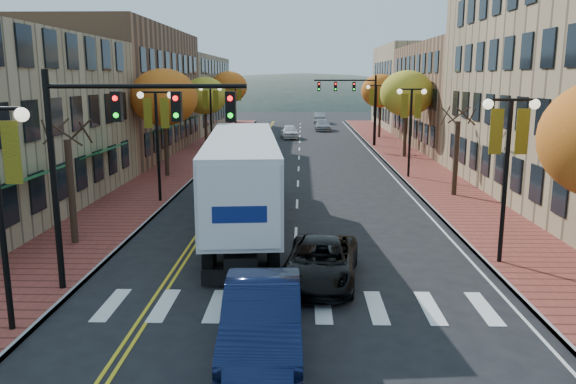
{
  "coord_description": "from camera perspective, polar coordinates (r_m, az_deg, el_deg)",
  "views": [
    {
      "loc": [
        0.25,
        -13.81,
        6.75
      ],
      "look_at": [
        -0.31,
        8.46,
        2.2
      ],
      "focal_mm": 35.0,
      "sensor_mm": 36.0,
      "label": 1
    }
  ],
  "objects": [
    {
      "name": "semi_truck",
      "position": [
        25.78,
        -4.64,
        2.03
      ],
      "size": [
        4.32,
        17.33,
        4.29
      ],
      "rotation": [
        0.0,
        0.0,
        0.09
      ],
      "color": "black",
      "rests_on": "ground"
    },
    {
      "name": "lamp_left_d",
      "position": [
        66.31,
        -5.35,
        9.37
      ],
      "size": [
        1.96,
        0.36,
        6.05
      ],
      "color": "black",
      "rests_on": "ground"
    },
    {
      "name": "building_right_mid",
      "position": [
        58.75,
        19.79,
        9.16
      ],
      "size": [
        15.0,
        24.0,
        10.0
      ],
      "primitive_type": "cube",
      "color": "brown",
      "rests_on": "ground"
    },
    {
      "name": "lamp_left_b",
      "position": [
        30.9,
        -13.19,
        6.68
      ],
      "size": [
        1.96,
        0.36,
        6.05
      ],
      "color": "black",
      "rests_on": "ground"
    },
    {
      "name": "tree_right_b",
      "position": [
        33.3,
        16.68,
        3.29
      ],
      "size": [
        0.28,
        0.28,
        4.2
      ],
      "color": "#382619",
      "rests_on": "sidewalk_right"
    },
    {
      "name": "car_far_oncoming",
      "position": [
        85.37,
        3.26,
        7.52
      ],
      "size": [
        1.87,
        4.9,
        1.59
      ],
      "primitive_type": "imported",
      "rotation": [
        0.0,
        0.0,
        3.1
      ],
      "color": "#A3A4AB",
      "rests_on": "ground"
    },
    {
      "name": "building_left_far",
      "position": [
        76.8,
        -11.72,
        9.81
      ],
      "size": [
        12.0,
        26.0,
        9.5
      ],
      "primitive_type": "cube",
      "color": "#9E8966",
      "rests_on": "ground"
    },
    {
      "name": "building_right_far",
      "position": [
        79.94,
        14.87,
        10.27
      ],
      "size": [
        15.0,
        20.0,
        11.0
      ],
      "primitive_type": "cube",
      "color": "#9E8966",
      "rests_on": "ground"
    },
    {
      "name": "tree_right_d",
      "position": [
        64.43,
        9.38,
        10.09
      ],
      "size": [
        4.35,
        4.35,
        7.0
      ],
      "color": "#382619",
      "rests_on": "sidewalk_right"
    },
    {
      "name": "navy_sedan",
      "position": [
        14.31,
        -2.61,
        -12.63
      ],
      "size": [
        2.07,
        5.47,
        1.78
      ],
      "primitive_type": "imported",
      "rotation": [
        0.0,
        0.0,
        0.03
      ],
      "color": "black",
      "rests_on": "ground"
    },
    {
      "name": "lamp_right_a",
      "position": [
        21.24,
        21.44,
        4.11
      ],
      "size": [
        1.96,
        0.36,
        6.05
      ],
      "color": "black",
      "rests_on": "ground"
    },
    {
      "name": "tree_left_b",
      "position": [
        38.95,
        -12.47,
        9.35
      ],
      "size": [
        4.48,
        4.48,
        7.21
      ],
      "color": "#382619",
      "rests_on": "sidewalk_left"
    },
    {
      "name": "traffic_mast_far",
      "position": [
        56.09,
        6.88,
        9.59
      ],
      "size": [
        6.1,
        0.34,
        7.0
      ],
      "color": "black",
      "rests_on": "ground"
    },
    {
      "name": "building_left_mid",
      "position": [
        52.73,
        -17.92,
        9.63
      ],
      "size": [
        12.0,
        24.0,
        11.0
      ],
      "primitive_type": "cube",
      "color": "brown",
      "rests_on": "ground"
    },
    {
      "name": "tree_left_d",
      "position": [
        72.42,
        -6.01,
        10.57
      ],
      "size": [
        4.61,
        4.61,
        7.42
      ],
      "color": "#382619",
      "rests_on": "sidewalk_left"
    },
    {
      "name": "lamp_right_b",
      "position": [
        38.58,
        12.37,
        7.63
      ],
      "size": [
        1.96,
        0.36,
        6.05
      ],
      "color": "black",
      "rests_on": "ground"
    },
    {
      "name": "ground",
      "position": [
        15.38,
        0.37,
        -14.49
      ],
      "size": [
        200.0,
        200.0,
        0.0
      ],
      "primitive_type": "plane",
      "color": "black",
      "rests_on": "ground"
    },
    {
      "name": "tree_left_a",
      "position": [
        24.12,
        -21.15,
        0.0
      ],
      "size": [
        0.28,
        0.28,
        4.2
      ],
      "color": "#382619",
      "rests_on": "sidewalk_left"
    },
    {
      "name": "sidewalk_right",
      "position": [
        47.6,
        12.03,
        3.23
      ],
      "size": [
        4.0,
        85.0,
        0.15
      ],
      "primitive_type": "cube",
      "color": "brown",
      "rests_on": "ground"
    },
    {
      "name": "car_far_white",
      "position": [
        63.75,
        0.15,
        6.16
      ],
      "size": [
        2.38,
        4.75,
        1.56
      ],
      "primitive_type": "imported",
      "rotation": [
        0.0,
        0.0,
        0.12
      ],
      "color": "white",
      "rests_on": "ground"
    },
    {
      "name": "sidewalk_left",
      "position": [
        47.7,
        -9.78,
        3.33
      ],
      "size": [
        4.0,
        85.0,
        0.15
      ],
      "primitive_type": "cube",
      "color": "brown",
      "rests_on": "ground"
    },
    {
      "name": "traffic_mast_near",
      "position": [
        17.85,
        -17.35,
        5.15
      ],
      "size": [
        6.1,
        0.35,
        7.0
      ],
      "color": "black",
      "rests_on": "ground"
    },
    {
      "name": "lamp_left_c",
      "position": [
        48.5,
        -7.85,
        8.53
      ],
      "size": [
        1.96,
        0.36,
        6.05
      ],
      "color": "black",
      "rests_on": "ground"
    },
    {
      "name": "lamp_right_c",
      "position": [
        56.34,
        8.93,
        8.9
      ],
      "size": [
        1.96,
        0.36,
        6.05
      ],
      "color": "black",
      "rests_on": "ground"
    },
    {
      "name": "black_suv",
      "position": [
        18.96,
        3.35,
        -7.06
      ],
      "size": [
        2.95,
        5.34,
        1.42
      ],
      "primitive_type": "imported",
      "rotation": [
        0.0,
        0.0,
        -0.12
      ],
      "color": "black",
      "rests_on": "ground"
    },
    {
      "name": "tree_left_c",
      "position": [
        54.63,
        -8.44,
        9.64
      ],
      "size": [
        4.16,
        4.16,
        6.69
      ],
      "color": "#382619",
      "rests_on": "sidewalk_left"
    },
    {
      "name": "car_far_silver",
      "position": [
        73.39,
        3.55,
        6.8
      ],
      "size": [
        2.06,
        4.98,
        1.44
      ],
      "primitive_type": "imported",
      "rotation": [
        0.0,
        0.0,
        -0.01
      ],
      "color": "#95969C",
      "rests_on": "ground"
    },
    {
      "name": "tree_right_c",
      "position": [
        48.63,
        11.97,
        9.76
      ],
      "size": [
        4.48,
        4.48,
        7.21
      ],
      "color": "#382619",
      "rests_on": "sidewalk_right"
    }
  ]
}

